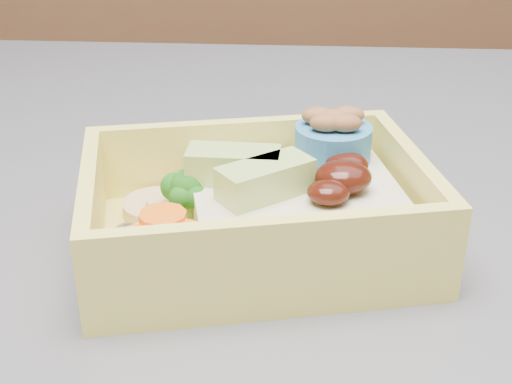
{
  "coord_description": "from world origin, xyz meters",
  "views": [
    {
      "loc": [
        -0.12,
        -0.53,
        1.15
      ],
      "look_at": [
        -0.15,
        -0.15,
        0.96
      ],
      "focal_mm": 50.0,
      "sensor_mm": 36.0,
      "label": 1
    }
  ],
  "objects": [
    {
      "name": "bento_box",
      "position": [
        -0.14,
        -0.15,
        0.95
      ],
      "size": [
        0.23,
        0.19,
        0.08
      ],
      "rotation": [
        0.0,
        0.0,
        0.23
      ],
      "color": "#EDE062",
      "rests_on": "island"
    }
  ]
}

